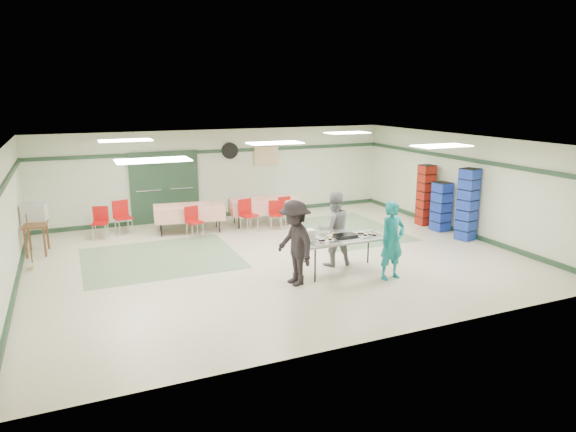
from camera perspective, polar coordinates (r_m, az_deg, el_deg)
name	(u,v)px	position (r m, az deg, el deg)	size (l,w,h in m)	color
floor	(276,257)	(12.14, -1.38, -4.59)	(11.00, 11.00, 0.00)	beige
ceiling	(275,142)	(11.59, -1.45, 8.21)	(11.00, 11.00, 0.00)	white
wall_back	(221,174)	(15.99, -7.51, 4.69)	(11.00, 11.00, 0.00)	beige
wall_front	(387,257)	(7.94, 10.92, -4.50)	(11.00, 11.00, 0.00)	beige
wall_left	(5,225)	(11.03, -28.93, -0.88)	(9.00, 9.00, 0.00)	beige
wall_right	(463,185)	(14.72, 18.87, 3.32)	(9.00, 9.00, 0.00)	beige
trim_back	(220,151)	(15.87, -7.55, 7.17)	(11.00, 0.06, 0.10)	#1F3A26
baseboard_back	(222,215)	(16.20, -7.34, 0.16)	(11.00, 0.06, 0.12)	#1F3A26
trim_left	(2,188)	(10.90, -29.19, 2.71)	(9.00, 0.06, 0.10)	#1F3A26
baseboard_left	(15,289)	(11.38, -28.04, -7.17)	(9.00, 0.06, 0.12)	#1F3A26
trim_right	(464,159)	(14.61, 18.99, 6.02)	(9.00, 0.06, 0.10)	#1F3A26
baseboard_right	(458,231)	(14.97, 18.41, -1.55)	(9.00, 0.06, 0.12)	#1F3A26
green_patch_a	(161,258)	(12.43, -13.93, -4.55)	(3.50, 3.00, 0.01)	gray
green_patch_b	(347,230)	(14.62, 6.61, -1.51)	(2.50, 3.50, 0.01)	gray
double_door_left	(149,189)	(15.53, -15.24, 2.94)	(0.90, 0.06, 2.10)	#969996
double_door_right	(181,186)	(15.69, -11.81, 3.24)	(0.90, 0.06, 2.10)	#969996
door_frame	(165,188)	(15.58, -13.52, 3.08)	(2.00, 0.03, 2.15)	#1F3A26
wall_fan	(230,151)	(15.92, -6.48, 7.22)	(0.50, 0.50, 0.10)	black
scroll_banner	(266,155)	(16.33, -2.41, 6.75)	(0.80, 0.02, 0.60)	#D8B787
serving_table	(344,240)	(11.01, 6.19, -2.66)	(1.92, 0.78, 0.76)	#AEAEA9
sheet_tray_right	(369,235)	(11.23, 8.95, -2.14)	(0.56, 0.42, 0.02)	silver
sheet_tray_mid	(334,236)	(11.07, 5.16, -2.26)	(0.55, 0.42, 0.02)	silver
sheet_tray_left	(325,242)	(10.62, 4.13, -2.92)	(0.59, 0.45, 0.02)	silver
baking_pan	(345,236)	(11.01, 6.40, -2.22)	(0.46, 0.29, 0.08)	black
foam_box_stack	(309,236)	(10.66, 2.35, -2.20)	(0.22, 0.20, 0.25)	white
volunteer_teal	(392,241)	(10.77, 11.50, -2.69)	(0.60, 0.39, 1.63)	#127A81
volunteer_grey	(333,229)	(11.43, 5.06, -1.43)	(0.81, 0.63, 1.67)	gray
volunteer_dark	(295,243)	(10.22, 0.77, -3.01)	(1.12, 0.64, 1.73)	black
dining_table_a	(264,205)	(15.05, -2.74, 1.22)	(2.03, 1.08, 0.77)	red
dining_table_b	(189,212)	(14.44, -10.93, 0.46)	(1.97, 1.07, 0.77)	red
chair_a	(275,212)	(14.60, -1.40, 0.49)	(0.45, 0.45, 0.79)	#B2120E
chair_b	(247,212)	(14.30, -4.57, 0.47)	(0.52, 0.52, 0.90)	#B2120E
chair_c	(286,209)	(14.72, -0.22, 0.81)	(0.45, 0.45, 0.87)	#B2120E
chair_d	(193,219)	(13.91, -10.51, -0.28)	(0.47, 0.47, 0.83)	#B2120E
chair_loose_a	(122,214)	(14.66, -17.98, 0.24)	(0.51, 0.51, 0.93)	#B2120E
chair_loose_b	(100,219)	(14.43, -20.14, -0.33)	(0.49, 0.49, 0.86)	#B2120E
crate_stack_blue_a	(468,205)	(14.13, 19.32, 1.21)	(0.42, 0.42, 1.89)	#1B40A6
crate_stack_red	(425,195)	(15.41, 15.03, 2.25)	(0.39, 0.39, 1.77)	maroon
crate_stack_blue_b	(441,207)	(14.91, 16.67, 1.01)	(0.42, 0.42, 1.37)	#1B40A6
printer_table	(36,229)	(13.63, -26.24, -1.26)	(0.57, 0.82, 0.74)	brown
office_printer	(35,212)	(13.90, -26.33, 0.39)	(0.52, 0.46, 0.41)	#AAA9A5
broom	(29,240)	(12.56, -26.80, -2.42)	(0.03, 0.03, 1.23)	brown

